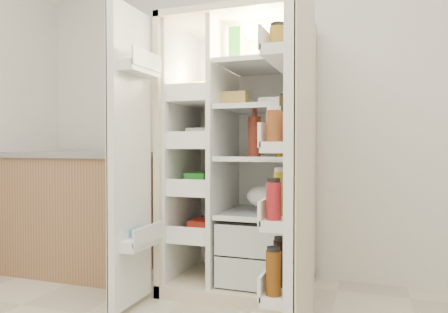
% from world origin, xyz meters
% --- Properties ---
extents(wall_back, '(4.00, 0.02, 2.70)m').
position_xyz_m(wall_back, '(0.00, 2.00, 1.35)').
color(wall_back, silver).
rests_on(wall_back, floor).
extents(refrigerator, '(0.92, 0.70, 1.80)m').
position_xyz_m(refrigerator, '(-0.16, 1.65, 0.74)').
color(refrigerator, beige).
rests_on(refrigerator, floor).
extents(freezer_door, '(0.15, 0.40, 1.72)m').
position_xyz_m(freezer_door, '(-0.67, 1.05, 0.89)').
color(freezer_door, white).
rests_on(freezer_door, floor).
extents(fridge_door, '(0.17, 0.58, 1.72)m').
position_xyz_m(fridge_door, '(0.31, 0.96, 0.87)').
color(fridge_door, white).
rests_on(fridge_door, floor).
extents(kitchen_counter, '(1.26, 0.67, 0.92)m').
position_xyz_m(kitchen_counter, '(-1.56, 1.61, 0.46)').
color(kitchen_counter, '#9A714D').
rests_on(kitchen_counter, floor).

